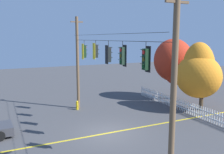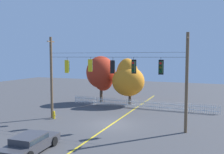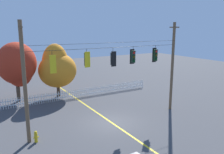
{
  "view_description": "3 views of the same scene",
  "coord_description": "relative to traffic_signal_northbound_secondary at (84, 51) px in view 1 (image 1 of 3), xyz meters",
  "views": [
    {
      "loc": [
        14.2,
        -6.37,
        6.31
      ],
      "look_at": [
        0.36,
        0.13,
        3.86
      ],
      "focal_mm": 39.14,
      "sensor_mm": 36.0,
      "label": 1
    },
    {
      "loc": [
        8.35,
        -20.69,
        6.21
      ],
      "look_at": [
        0.04,
        -0.03,
        4.36
      ],
      "focal_mm": 39.85,
      "sensor_mm": 36.0,
      "label": 2
    },
    {
      "loc": [
        -9.04,
        -15.4,
        7.64
      ],
      "look_at": [
        -0.01,
        -0.07,
        3.85
      ],
      "focal_mm": 37.22,
      "sensor_mm": 36.0,
      "label": 3
    }
  ],
  "objects": [
    {
      "name": "traffic_signal_southbound_primary",
      "position": [
        9.04,
        0.02,
        0.07
      ],
      "size": [
        0.43,
        0.38,
        1.46
      ],
      "color": "black"
    },
    {
      "name": "traffic_signal_northbound_secondary",
      "position": [
        0.0,
        0.0,
        0.0
      ],
      "size": [
        0.43,
        0.38,
        1.53
      ],
      "color": "black"
    },
    {
      "name": "white_picket_fence",
      "position": [
        5.08,
        7.92,
        -4.73
      ],
      "size": [
        17.83,
        0.06,
        1.01
      ],
      "color": "white",
      "rests_on": "ground"
    },
    {
      "name": "traffic_signal_northbound_primary",
      "position": [
        4.75,
        0.0,
        0.04
      ],
      "size": [
        0.43,
        0.38,
        1.46
      ],
      "color": "black"
    },
    {
      "name": "autumn_maple_mid",
      "position": [
        3.11,
        9.27,
        -1.93
      ],
      "size": [
        4.17,
        3.54,
        5.97
      ],
      "color": "#473828",
      "rests_on": "ground"
    },
    {
      "name": "signal_support_span",
      "position": [
        4.63,
        0.01,
        -1.08
      ],
      "size": [
        13.28,
        1.1,
        8.13
      ],
      "color": "brown",
      "rests_on": "ground"
    },
    {
      "name": "ground",
      "position": [
        4.63,
        0.01,
        -5.24
      ],
      "size": [
        80.0,
        80.0,
        0.0
      ],
      "primitive_type": "plane",
      "color": "#424244"
    },
    {
      "name": "lane_centerline_stripe",
      "position": [
        4.63,
        0.01,
        -5.24
      ],
      "size": [
        0.16,
        36.0,
        0.01
      ],
      "primitive_type": "cube",
      "color": "gold",
      "rests_on": "ground"
    },
    {
      "name": "fire_hydrant",
      "position": [
        -1.48,
        -0.24,
        -4.84
      ],
      "size": [
        0.38,
        0.22,
        0.81
      ],
      "color": "gold",
      "rests_on": "ground"
    },
    {
      "name": "autumn_maple_near_fence",
      "position": [
        -0.92,
        9.85,
        -1.35
      ],
      "size": [
        3.94,
        3.89,
        6.25
      ],
      "color": "#473828",
      "rests_on": "ground"
    },
    {
      "name": "traffic_signal_westbound_side",
      "position": [
        6.67,
        0.02,
        0.08
      ],
      "size": [
        0.43,
        0.38,
        1.44
      ],
      "color": "black"
    },
    {
      "name": "traffic_signal_eastbound_side",
      "position": [
        2.53,
        0.0,
        0.14
      ],
      "size": [
        0.43,
        0.38,
        1.34
      ],
      "color": "black"
    }
  ]
}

